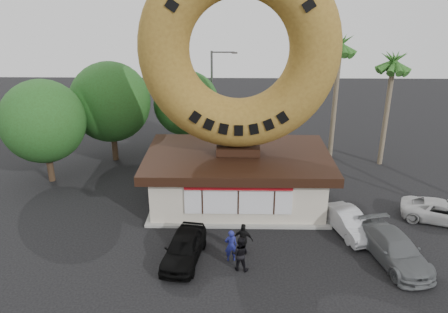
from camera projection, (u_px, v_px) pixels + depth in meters
name	position (u px, v px, depth m)	size (l,w,h in m)	color
ground	(239.00, 257.00, 22.13)	(90.00, 90.00, 0.00)	black
donut_shop	(238.00, 176.00, 27.03)	(11.20, 7.20, 3.80)	beige
giant_donut	(239.00, 50.00, 24.20)	(11.32, 11.32, 2.89)	olive
tree_west	(110.00, 102.00, 32.65)	(6.00, 6.00, 7.65)	#473321
tree_mid	(186.00, 104.00, 34.64)	(5.20, 5.20, 6.63)	#473321
tree_far	(43.00, 121.00, 29.11)	(5.60, 5.60, 7.14)	#473321
palm_near	(340.00, 49.00, 31.90)	(2.60, 2.60, 9.75)	#726651
palm_far	(393.00, 66.00, 30.79)	(2.60, 2.60, 8.75)	#726651
street_lamp	(214.00, 95.00, 35.37)	(2.11, 0.20, 8.00)	#59595E
person_left	(231.00, 246.00, 21.55)	(0.62, 0.41, 1.71)	navy
person_center	(240.00, 254.00, 20.85)	(0.86, 0.67, 1.77)	black
person_right	(243.00, 239.00, 22.07)	(1.00, 0.42, 1.71)	black
car_black	(184.00, 248.00, 21.64)	(1.67, 4.15, 1.41)	black
car_silver	(349.00, 222.00, 24.03)	(1.37, 3.94, 1.30)	#A6A7AB
car_grey	(395.00, 249.00, 21.50)	(1.97, 4.85, 1.41)	slate
car_white	(442.00, 211.00, 25.26)	(2.05, 4.45, 1.24)	beige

